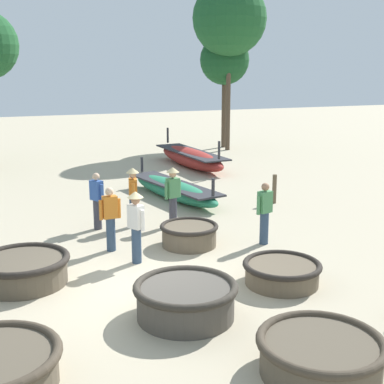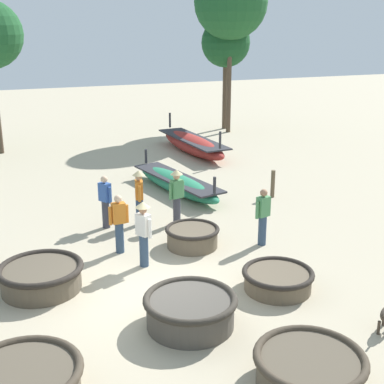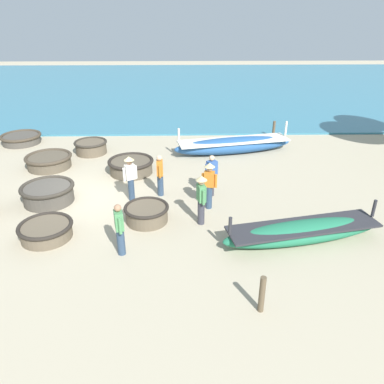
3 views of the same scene
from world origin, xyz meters
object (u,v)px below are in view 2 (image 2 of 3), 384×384
Objects in this scene: coracle_front_left at (190,310)px; mooring_post_inland at (273,184)px; coracle_nearest at (41,276)px; long_boat_red_hull at (193,144)px; tree_rightmost at (226,43)px; fisherman_by_coracle at (105,200)px; fisherman_standing_left at (139,194)px; coracle_center at (192,236)px; fisherman_with_hat at (263,215)px; tree_right_mid at (231,2)px; coracle_tilted at (278,279)px; fisherman_hauling at (143,230)px; fisherman_crouching at (119,222)px; coracle_far_left at (310,368)px; coracle_front_right at (22,381)px; long_boat_blue_hull at (177,183)px; fisherman_standing_right at (177,193)px.

coracle_front_left is 1.97× the size of mooring_post_inland.
long_boat_red_hull reaches higher than coracle_nearest.
tree_rightmost reaches higher than long_boat_red_hull.
fisherman_by_coracle is 0.94× the size of fisherman_standing_left.
fisherman_standing_left reaches higher than long_boat_red_hull.
fisherman_with_hat is at bearing -16.97° from coracle_center.
long_boat_red_hull is 3.62× the size of fisherman_by_coracle.
tree_right_mid is at bearing 68.46° from fisherman_with_hat.
coracle_nearest is 1.18× the size of coracle_tilted.
coracle_center is 0.87× the size of fisherman_standing_left.
long_boat_red_hull is 11.91m from fisherman_hauling.
fisherman_standing_left is (-0.86, 2.06, 0.66)m from coracle_center.
fisherman_hauling is at bearing -120.80° from tree_rightmost.
fisherman_crouching is 17.71m from tree_rightmost.
coracle_far_left is 1.13× the size of fisherman_standing_left.
coracle_front_right is 7.76m from fisherman_standing_left.
long_boat_red_hull is 9.20m from fisherman_standing_left.
coracle_nearest is 0.38× the size of long_boat_blue_hull.
coracle_tilted is 1.71× the size of mooring_post_inland.
tree_right_mid is at bearing 68.68° from coracle_far_left.
mooring_post_inland is at bearing -106.83° from tree_rightmost.
tree_right_mid is (3.37, 10.84, 6.19)m from mooring_post_inland.
fisherman_hauling is at bearing 103.35° from coracle_far_left.
long_boat_red_hull is at bearing 65.67° from fisherman_standing_right.
coracle_nearest is at bearing -126.56° from tree_rightmost.
fisherman_standing_left is 5.06m from mooring_post_inland.
coracle_nearest is 4.15m from coracle_center.
fisherman_standing_left is at bearing -128.68° from long_boat_blue_hull.
fisherman_by_coracle is 1.00× the size of fisherman_with_hat.
fisherman_standing_left is at bearing 163.35° from fisherman_standing_right.
fisherman_hauling is at bearing 91.60° from coracle_front_left.
coracle_center is 0.24× the size of tree_rightmost.
long_boat_red_hull is at bearing 68.50° from coracle_front_left.
coracle_nearest is 0.22× the size of tree_right_mid.
coracle_nearest is at bearing -166.00° from coracle_center.
fisherman_standing_right reaches higher than long_boat_blue_hull.
coracle_nearest is 1.22× the size of fisherman_with_hat.
fisherman_hauling reaches higher than coracle_front_right.
fisherman_crouching is 0.94× the size of fisherman_standing_right.
coracle_center is (4.72, 4.64, -0.01)m from coracle_front_right.
long_boat_red_hull is at bearing 62.92° from fisherman_hauling.
tree_rightmost is 0.70× the size of tree_right_mid.
fisherman_with_hat is at bearing 69.26° from coracle_far_left.
tree_rightmost is at bearing 53.44° from coracle_nearest.
long_boat_red_hull is at bearing 68.62° from coracle_center.
long_boat_red_hull is at bearing 58.88° from fisherman_standing_left.
tree_right_mid is (9.30, 11.57, 5.83)m from fisherman_by_coracle.
fisherman_hauling is (-0.08, 2.95, 0.61)m from coracle_front_left.
mooring_post_inland reaches higher than coracle_far_left.
tree_right_mid reaches higher than fisherman_with_hat.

